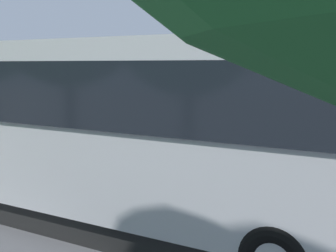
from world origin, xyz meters
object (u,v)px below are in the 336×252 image
tour_bus (94,131)px  spectator_far_right (81,136)px  parked_motorcycle_silver (237,179)px  traffic_cone (198,146)px  spectator_centre (157,141)px  stunt_motorcycle (153,116)px  spectator_left (192,141)px  spectator_far_left (233,147)px  spectator_right (122,137)px

tour_bus → spectator_far_right: (2.45, -2.68, -0.63)m
parked_motorcycle_silver → traffic_cone: (2.70, -4.05, -0.18)m
spectator_centre → stunt_motorcycle: (2.59, -4.37, 0.03)m
spectator_left → stunt_motorcycle: 5.59m
spectator_far_left → stunt_motorcycle: bearing=-44.3°
spectator_left → spectator_far_left: bearing=171.8°
spectator_far_left → parked_motorcycle_silver: bearing=117.8°
tour_bus → spectator_left: bearing=-101.0°
tour_bus → parked_motorcycle_silver: (-1.98, -2.27, -1.16)m
spectator_left → spectator_far_right: size_ratio=1.05×
spectator_left → spectator_right: (1.90, 0.10, -0.04)m
traffic_cone → spectator_centre: bearing=96.4°
spectator_left → spectator_centre: bearing=2.2°
spectator_right → spectator_far_right: 1.17m
tour_bus → spectator_centre: (0.34, -2.99, -0.65)m
spectator_centre → traffic_cone: bearing=-83.6°
spectator_left → stunt_motorcycle: size_ratio=0.94×
spectator_far_left → spectator_far_right: 4.13m
tour_bus → spectator_far_left: size_ratio=6.23×
tour_bus → spectator_left: tour_bus is taller
spectator_left → spectator_right: size_ratio=1.03×
spectator_far_left → spectator_left: spectator_left is taller
spectator_centre → parked_motorcycle_silver: bearing=163.0°
parked_motorcycle_silver → stunt_motorcycle: size_ratio=1.07×
stunt_motorcycle → spectator_far_right: bearing=95.9°
spectator_left → tour_bus: bearing=79.0°
spectator_far_left → traffic_cone: spectator_far_left is taller
tour_bus → spectator_right: 3.26m
spectator_far_right → tour_bus: bearing=132.5°
spectator_centre → spectator_left: bearing=-177.8°
parked_motorcycle_silver → stunt_motorcycle: (4.92, -5.08, 0.54)m
spectator_right → traffic_cone: (-0.60, -3.41, -0.73)m
tour_bus → traffic_cone: tour_bus is taller
spectator_far_left → spectator_left: size_ratio=0.98×
spectator_far_left → traffic_cone: 4.27m
spectator_right → spectator_far_right: size_ratio=1.01×
spectator_far_left → spectator_right: (2.99, -0.05, -0.01)m
spectator_right → spectator_centre: bearing=-176.0°
spectator_far_left → spectator_right: spectator_far_left is taller
spectator_right → parked_motorcycle_silver: size_ratio=0.85×
spectator_far_left → parked_motorcycle_silver: size_ratio=0.85×
tour_bus → spectator_right: tour_bus is taller
spectator_far_left → tour_bus: bearing=59.7°
spectator_right → spectator_far_right: bearing=11.8°
spectator_centre → parked_motorcycle_silver: 2.48m
traffic_cone → stunt_motorcycle: bearing=-24.9°
parked_motorcycle_silver → spectator_far_right: bearing=-5.2°
spectator_right → stunt_motorcycle: stunt_motorcycle is taller
spectator_far_left → spectator_left: (1.09, -0.16, 0.03)m
stunt_motorcycle → spectator_centre: bearing=120.7°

